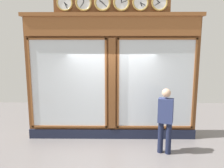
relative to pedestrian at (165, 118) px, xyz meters
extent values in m
cube|color=brown|center=(1.35, -1.06, 0.83)|extent=(4.93, 0.30, 3.52)
cube|color=#191E33|center=(1.35, -0.89, -0.79)|extent=(4.93, 0.08, 0.28)
cube|color=brown|center=(1.35, -0.87, 2.33)|extent=(4.83, 0.08, 0.53)
cube|color=brown|center=(1.35, -0.89, 2.64)|extent=(5.03, 0.20, 0.10)
cube|color=silver|center=(0.09, -0.89, 0.72)|extent=(2.11, 0.02, 2.50)
cube|color=brown|center=(0.09, -0.87, 1.99)|extent=(2.21, 0.04, 0.05)
cube|color=brown|center=(0.09, -0.87, -0.56)|extent=(2.21, 0.04, 0.05)
cube|color=brown|center=(-0.99, -0.87, 0.72)|extent=(0.05, 0.04, 2.60)
cube|color=brown|center=(1.18, -0.87, 0.72)|extent=(0.05, 0.04, 2.60)
cube|color=silver|center=(2.61, -0.89, 0.72)|extent=(2.11, 0.02, 2.50)
cube|color=brown|center=(2.61, -0.87, 1.99)|extent=(2.21, 0.04, 0.05)
cube|color=brown|center=(2.61, -0.87, -0.56)|extent=(2.21, 0.04, 0.05)
cube|color=brown|center=(3.69, -0.87, 0.72)|extent=(0.05, 0.04, 2.60)
cube|color=brown|center=(1.53, -0.87, 0.72)|extent=(0.05, 0.04, 2.60)
cube|color=brown|center=(1.35, -0.88, 0.72)|extent=(0.20, 0.10, 2.60)
cube|color=brown|center=(1.35, -0.93, 2.94)|extent=(3.17, 0.06, 0.63)
cylinder|color=white|center=(0.08, -0.85, 2.94)|extent=(0.36, 0.02, 0.36)
torus|color=#B79347|center=(0.08, -0.84, 2.94)|extent=(0.44, 0.05, 0.44)
cube|color=black|center=(0.12, -0.83, 2.97)|extent=(0.09, 0.01, 0.08)
cube|color=black|center=(0.15, -0.83, 2.90)|extent=(0.14, 0.01, 0.09)
sphere|color=black|center=(0.08, -0.83, 2.94)|extent=(0.02, 0.02, 0.02)
cylinder|color=white|center=(0.59, -0.85, 2.94)|extent=(0.36, 0.02, 0.36)
torus|color=#B79347|center=(0.59, -0.84, 2.94)|extent=(0.44, 0.05, 0.44)
cube|color=black|center=(0.57, -0.83, 2.89)|extent=(0.05, 0.01, 0.10)
cube|color=black|center=(0.52, -0.83, 2.90)|extent=(0.14, 0.01, 0.09)
sphere|color=black|center=(0.59, -0.83, 2.94)|extent=(0.02, 0.02, 0.02)
cylinder|color=white|center=(1.10, -0.85, 2.94)|extent=(0.36, 0.02, 0.36)
torus|color=#B79347|center=(1.10, -0.84, 2.94)|extent=(0.44, 0.05, 0.44)
cube|color=black|center=(1.10, -0.83, 2.99)|extent=(0.02, 0.01, 0.10)
cube|color=black|center=(1.03, -0.83, 2.96)|extent=(0.15, 0.01, 0.06)
sphere|color=black|center=(1.10, -0.83, 2.94)|extent=(0.02, 0.02, 0.02)
cylinder|color=white|center=(1.61, -0.85, 2.94)|extent=(0.36, 0.02, 0.36)
torus|color=#B79347|center=(1.61, -0.84, 2.94)|extent=(0.45, 0.06, 0.45)
cube|color=black|center=(1.64, -0.83, 2.97)|extent=(0.09, 0.01, 0.07)
cube|color=black|center=(1.55, -0.83, 2.89)|extent=(0.12, 0.01, 0.11)
sphere|color=black|center=(1.61, -0.83, 2.94)|extent=(0.02, 0.02, 0.02)
cylinder|color=white|center=(2.11, -0.85, 2.94)|extent=(0.36, 0.02, 0.36)
torus|color=#B79347|center=(2.11, -0.84, 2.94)|extent=(0.44, 0.05, 0.44)
cube|color=black|center=(2.11, -0.83, 2.98)|extent=(0.03, 0.01, 0.10)
cube|color=black|center=(2.16, -0.83, 2.87)|extent=(0.10, 0.01, 0.13)
sphere|color=black|center=(2.11, -0.83, 2.94)|extent=(0.02, 0.02, 0.02)
cylinder|color=white|center=(2.62, -0.85, 2.94)|extent=(0.36, 0.02, 0.36)
torus|color=#B79347|center=(2.62, -0.84, 2.94)|extent=(0.43, 0.04, 0.43)
cube|color=black|center=(2.59, -0.83, 2.90)|extent=(0.08, 0.01, 0.08)
cube|color=black|center=(2.59, -0.83, 2.87)|extent=(0.07, 0.01, 0.14)
sphere|color=black|center=(2.62, -0.83, 2.94)|extent=(0.02, 0.02, 0.02)
cylinder|color=#191E38|center=(0.09, -0.03, -0.52)|extent=(0.14, 0.14, 0.82)
cylinder|color=#191E38|center=(-0.09, 0.03, -0.52)|extent=(0.14, 0.14, 0.82)
cube|color=navy|center=(0.00, 0.00, 0.20)|extent=(0.41, 0.33, 0.62)
sphere|color=tan|center=(0.00, 0.00, 0.65)|extent=(0.22, 0.22, 0.22)
camera|label=1|loc=(1.28, 5.30, 1.78)|focal=35.18mm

